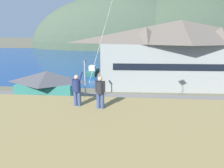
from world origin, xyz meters
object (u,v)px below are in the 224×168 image
parked_car_mid_row_center (159,109)px  moored_boat_outer_mooring (120,73)px  person_kite_flyer (77,89)px  person_companion (100,91)px  moored_boat_wharfside (93,71)px  wharf_dock (107,71)px  parked_car_back_row_left (220,136)px  parking_light_pole (85,78)px  storage_shed_near_lot (48,90)px  harbor_lodge (179,52)px  parked_car_corner_spot (138,128)px

parked_car_mid_row_center → moored_boat_outer_mooring: bearing=104.1°
person_kite_flyer → person_companion: bearing=-11.8°
moored_boat_wharfside → parked_car_mid_row_center: (12.35, -23.96, 0.34)m
wharf_dock → parked_car_back_row_left: 34.55m
moored_boat_wharfside → parking_light_pole: parking_light_pole is taller
moored_boat_wharfside → person_companion: person_companion is taller
storage_shed_near_lot → parked_car_back_row_left: size_ratio=1.78×
harbor_lodge → person_companion: (-10.54, -27.08, 0.68)m
moored_boat_outer_mooring → parking_light_pole: bearing=-103.0°
wharf_dock → parked_car_mid_row_center: bearing=-70.8°
moored_boat_wharfside → person_kite_flyer: bearing=-80.9°
person_kite_flyer → person_companion: person_kite_flyer is taller
person_kite_flyer → parked_car_corner_spot: bearing=62.4°
parked_car_corner_spot → person_kite_flyer: bearing=-117.6°
parked_car_corner_spot → parked_car_back_row_left: (7.17, -0.94, 0.00)m
wharf_dock → parking_light_pole: size_ratio=1.92×
parked_car_corner_spot → storage_shed_near_lot: bearing=149.9°
storage_shed_near_lot → person_companion: (9.00, -14.20, 4.35)m
parked_car_mid_row_center → parking_light_pole: size_ratio=0.70×
parked_car_mid_row_center → person_kite_flyer: person_kite_flyer is taller
parked_car_corner_spot → parked_car_mid_row_center: bearing=61.7°
moored_boat_wharfside → parked_car_corner_spot: bearing=-71.7°
parked_car_corner_spot → parked_car_back_row_left: bearing=-7.4°
harbor_lodge → moored_boat_wharfside: 20.84m
moored_boat_wharfside → parked_car_corner_spot: moored_boat_wharfside is taller
parking_light_pole → moored_boat_outer_mooring: bearing=77.0°
harbor_lodge → parked_car_back_row_left: harbor_lodge is taller
harbor_lodge → parking_light_pole: (-15.14, -10.34, -2.69)m
parked_car_back_row_left → parked_car_corner_spot: bearing=172.6°
moored_boat_outer_mooring → person_companion: person_companion is taller
parking_light_pole → person_kite_flyer: bearing=-78.7°
harbor_lodge → parked_car_corner_spot: bearing=-112.4°
moored_boat_outer_mooring → parked_car_mid_row_center: 23.04m
harbor_lodge → moored_boat_outer_mooring: (-10.94, 7.88, -5.62)m
moored_boat_outer_mooring → wharf_dock: bearing=134.4°
parking_light_pole → parked_car_back_row_left: bearing=-35.4°
moored_boat_outer_mooring → parked_car_mid_row_center: (5.61, -22.34, 0.34)m
wharf_dock → parking_light_pole: (-0.80, -21.69, 3.30)m
parked_car_corner_spot → person_companion: bearing=-108.2°
harbor_lodge → moored_boat_wharfside: harbor_lodge is taller
moored_boat_outer_mooring → parked_car_back_row_left: moored_boat_outer_mooring is taller
storage_shed_near_lot → parked_car_mid_row_center: size_ratio=1.82×
harbor_lodge → moored_boat_outer_mooring: size_ratio=4.45×
storage_shed_near_lot → parked_car_mid_row_center: (14.22, -1.59, -1.60)m
parking_light_pole → person_kite_flyer: 17.12m
moored_boat_wharfside → person_companion: size_ratio=3.66×
storage_shed_near_lot → moored_boat_wharfside: (1.87, 22.37, -1.94)m
storage_shed_near_lot → parked_car_mid_row_center: bearing=-6.4°
harbor_lodge → parked_car_back_row_left: 21.16m
parked_car_mid_row_center → moored_boat_wharfside: bearing=117.3°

